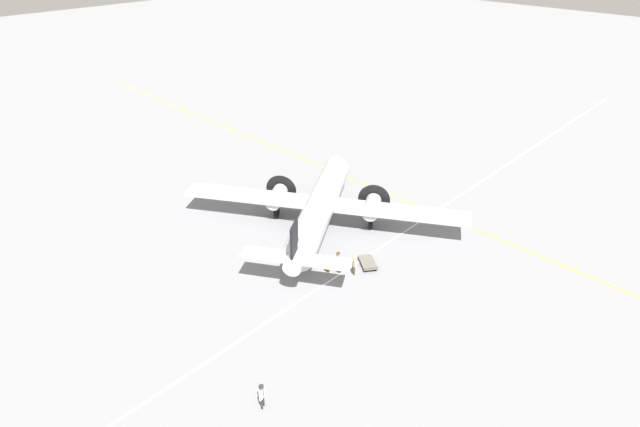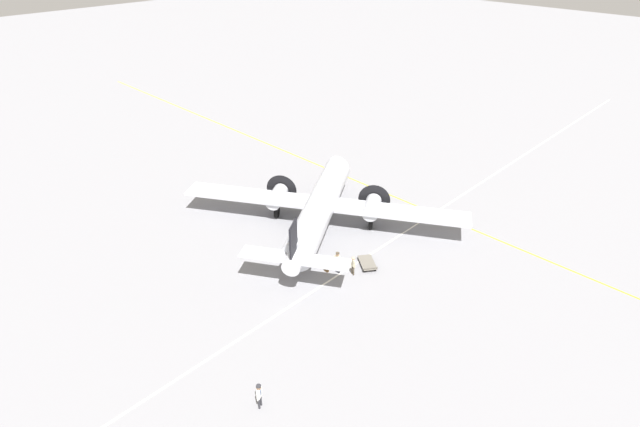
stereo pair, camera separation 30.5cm
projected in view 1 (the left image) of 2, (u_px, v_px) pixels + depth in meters
The scene contains 10 objects.
ground_plane at pixel (320, 229), 46.14m from camera, with size 300.00×300.00×0.00m, color gray.
apron_line_eastwest at pixel (385, 193), 52.26m from camera, with size 120.00×0.16×0.01m.
apron_line_northsouth at pixel (369, 255), 42.61m from camera, with size 0.16×120.00×0.01m.
airliner_main at pixel (321, 203), 45.20m from camera, with size 24.06×19.23×5.87m.
crew_foreground at pixel (262, 394), 28.73m from camera, with size 0.40×0.55×1.80m.
passenger_boarding at pixel (338, 259), 40.13m from camera, with size 0.58×0.37×1.79m.
ramp_agent at pixel (354, 264), 39.77m from camera, with size 0.56×0.30×1.71m.
suitcase_near_door at pixel (338, 269), 40.41m from camera, with size 0.40×0.16×0.60m.
suitcase_upright_spare at pixel (327, 269), 40.51m from camera, with size 0.39×0.19×0.49m.
baggage_cart at pixel (368, 263), 41.18m from camera, with size 2.42×2.19×0.56m.
Camera 1 is at (-27.11, 28.05, 24.68)m, focal length 28.00 mm.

